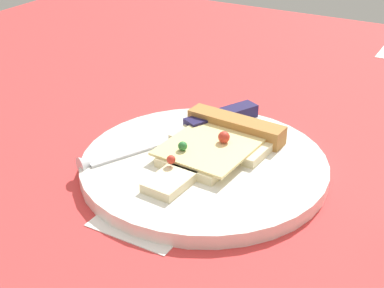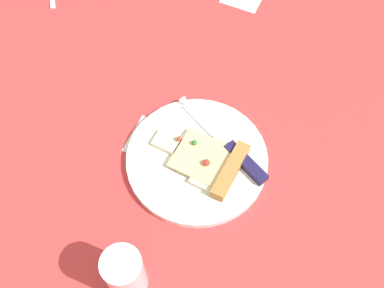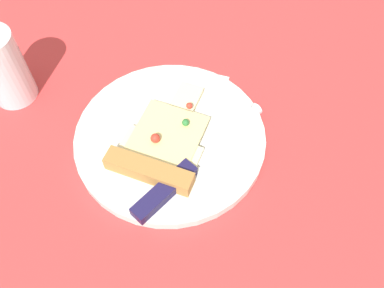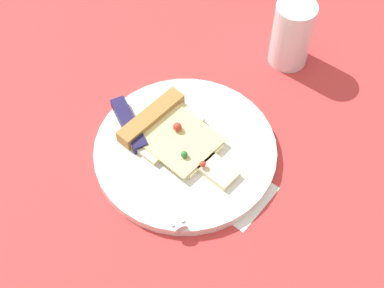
# 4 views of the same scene
# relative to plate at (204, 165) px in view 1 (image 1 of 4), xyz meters

# --- Properties ---
(ground_plane) EXTENTS (1.56, 1.56, 0.03)m
(ground_plane) POSITION_rel_plate_xyz_m (-0.08, -0.05, -0.02)
(ground_plane) COLOR #D13838
(ground_plane) RESTS_ON ground
(plate) EXTENTS (0.27, 0.27, 0.02)m
(plate) POSITION_rel_plate_xyz_m (0.00, 0.00, 0.00)
(plate) COLOR white
(plate) RESTS_ON ground_plane
(pizza_slice) EXTENTS (0.18, 0.12, 0.03)m
(pizza_slice) POSITION_rel_plate_xyz_m (0.03, -0.00, 0.02)
(pizza_slice) COLOR beige
(pizza_slice) RESTS_ON plate
(knife) EXTENTS (0.22, 0.12, 0.02)m
(knife) POSITION_rel_plate_xyz_m (0.05, 0.04, 0.01)
(knife) COLOR silver
(knife) RESTS_ON plate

